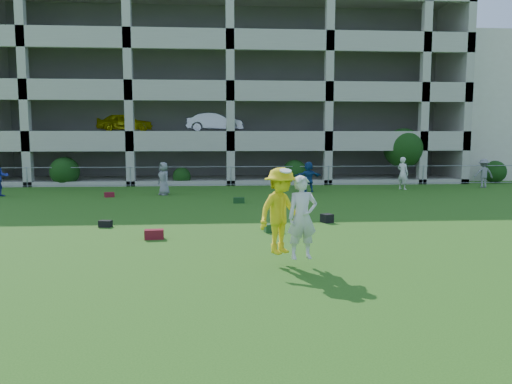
{
  "coord_description": "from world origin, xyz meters",
  "views": [
    {
      "loc": [
        -0.73,
        -11.17,
        2.99
      ],
      "look_at": [
        0.33,
        3.0,
        1.4
      ],
      "focal_mm": 35.0,
      "sensor_mm": 36.0,
      "label": 1
    }
  ],
  "objects": [
    {
      "name": "parking_garage",
      "position": [
        -0.02,
        27.7,
        6.01
      ],
      "size": [
        30.0,
        14.0,
        12.0
      ],
      "color": "#9E998C",
      "rests_on": "ground"
    },
    {
      "name": "crate_d",
      "position": [
        3.02,
        5.74,
        0.15
      ],
      "size": [
        0.46,
        0.46,
        0.3
      ],
      "primitive_type": "cube",
      "rotation": [
        0.0,
        0.0,
        0.4
      ],
      "color": "black",
      "rests_on": "ground"
    },
    {
      "name": "bystander_c",
      "position": [
        -3.53,
        14.45,
        0.84
      ],
      "size": [
        0.91,
        0.98,
        1.68
      ],
      "primitive_type": "imported",
      "rotation": [
        0.0,
        0.0,
        -0.96
      ],
      "color": "gray",
      "rests_on": "ground"
    },
    {
      "name": "bystander_e",
      "position": [
        9.62,
        16.16,
        0.92
      ],
      "size": [
        0.75,
        0.8,
        1.83
      ],
      "primitive_type": "imported",
      "rotation": [
        0.0,
        0.0,
        2.2
      ],
      "color": "silver",
      "rests_on": "ground"
    },
    {
      "name": "frisbee_contest",
      "position": [
        0.8,
        0.1,
        1.25
      ],
      "size": [
        1.57,
        1.38,
        2.07
      ],
      "color": "yellow",
      "rests_on": "ground"
    },
    {
      "name": "bag_green_g",
      "position": [
        0.17,
        11.05,
        0.12
      ],
      "size": [
        0.51,
        0.32,
        0.25
      ],
      "primitive_type": "cube",
      "rotation": [
        0.0,
        0.0,
        -0.04
      ],
      "color": "#143917",
      "rests_on": "ground"
    },
    {
      "name": "bag_green_c",
      "position": [
        0.94,
        4.17,
        0.13
      ],
      "size": [
        0.55,
        0.43,
        0.26
      ],
      "primitive_type": "cube",
      "rotation": [
        0.0,
        0.0,
        0.17
      ],
      "color": "#153C1D",
      "rests_on": "ground"
    },
    {
      "name": "fence",
      "position": [
        0.0,
        19.0,
        0.61
      ],
      "size": [
        36.06,
        0.06,
        1.2
      ],
      "color": "gray",
      "rests_on": "ground"
    },
    {
      "name": "ground",
      "position": [
        0.0,
        0.0,
        0.0
      ],
      "size": [
        100.0,
        100.0,
        0.0
      ],
      "primitive_type": "plane",
      "color": "#235114",
      "rests_on": "ground"
    },
    {
      "name": "bag_black_b",
      "position": [
        -4.49,
        5.43,
        0.11
      ],
      "size": [
        0.45,
        0.34,
        0.22
      ],
      "primitive_type": "cube",
      "rotation": [
        0.0,
        0.0,
        -0.24
      ],
      "color": "black",
      "rests_on": "ground"
    },
    {
      "name": "bag_red_f",
      "position": [
        -6.13,
        13.73,
        0.12
      ],
      "size": [
        0.52,
        0.44,
        0.24
      ],
      "primitive_type": "cube",
      "rotation": [
        0.0,
        0.0,
        0.41
      ],
      "color": "maroon",
      "rests_on": "ground"
    },
    {
      "name": "stucco_building",
      "position": [
        23.0,
        28.0,
        5.0
      ],
      "size": [
        16.0,
        14.0,
        10.0
      ],
      "primitive_type": "cube",
      "color": "beige",
      "rests_on": "ground"
    },
    {
      "name": "bystander_f",
      "position": [
        14.71,
        16.8,
        0.84
      ],
      "size": [
        1.13,
        0.71,
        1.68
      ],
      "primitive_type": "imported",
      "rotation": [
        0.0,
        0.0,
        3.06
      ],
      "color": "slate",
      "rests_on": "ground"
    },
    {
      "name": "shrub_row",
      "position": [
        4.59,
        19.7,
        1.51
      ],
      "size": [
        34.38,
        2.52,
        3.5
      ],
      "color": "#163D11",
      "rests_on": "ground"
    },
    {
      "name": "bag_red_a",
      "position": [
        -2.63,
        3.36,
        0.14
      ],
      "size": [
        0.58,
        0.35,
        0.28
      ],
      "primitive_type": "cube",
      "rotation": [
        0.0,
        0.0,
        0.09
      ],
      "color": "#500D16",
      "rests_on": "ground"
    },
    {
      "name": "bystander_d",
      "position": [
        4.1,
        15.33,
        0.82
      ],
      "size": [
        1.58,
        0.72,
        1.64
      ],
      "primitive_type": "imported",
      "rotation": [
        0.0,
        0.0,
        3.3
      ],
      "color": "navy",
      "rests_on": "ground"
    }
  ]
}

